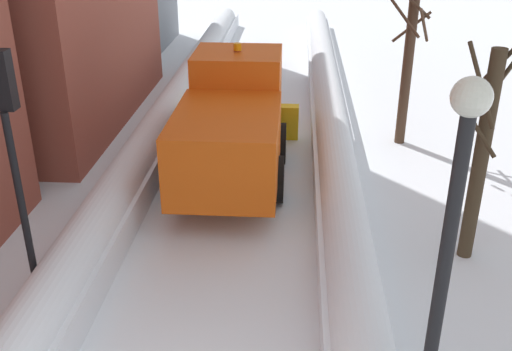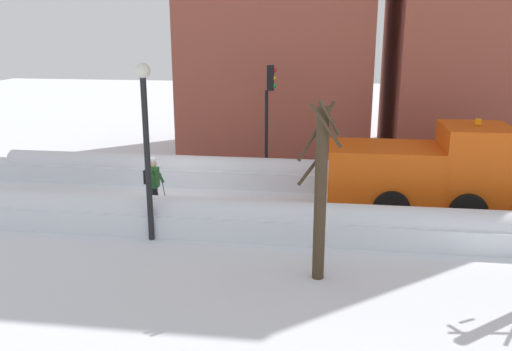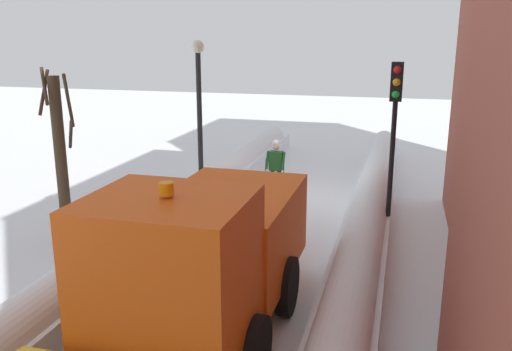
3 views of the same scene
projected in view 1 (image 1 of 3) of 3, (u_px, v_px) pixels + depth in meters
name	position (u px, v px, depth m)	size (l,w,h in m)	color
ground_plane	(244.00, 152.00, 16.50)	(80.00, 80.00, 0.00)	white
snowbank_left	(157.00, 133.00, 16.43)	(1.10, 36.00, 1.11)	white
snowbank_right	(333.00, 138.00, 16.14)	(1.10, 36.00, 1.08)	white
plow_truck	(233.00, 123.00, 14.27)	(3.20, 5.98, 3.12)	#DB510F
traffic_light_pole	(12.00, 137.00, 9.01)	(0.28, 0.42, 4.42)	black
street_lamp	(449.00, 239.00, 6.25)	(0.40, 0.40, 4.89)	black
bare_tree_near	(481.00, 153.00, 10.79)	(0.89, 1.00, 4.31)	#3C2E1F
bare_tree_mid	(408.00, 63.00, 16.15)	(1.24, 1.23, 4.43)	#422D20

